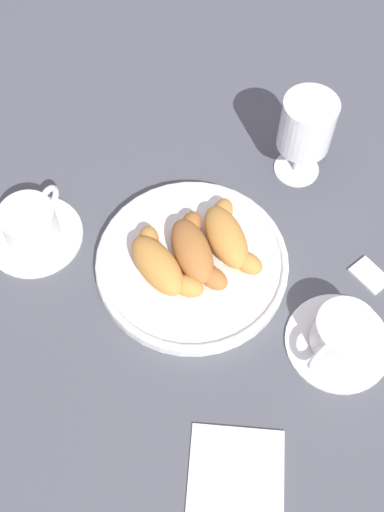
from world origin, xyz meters
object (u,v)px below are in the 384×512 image
object	(u,v)px
croissant_small	(194,251)
folded_napkin	(236,475)
pastry_plate	(192,262)
coffee_cup_near	(32,226)
croissant_extra	(228,237)
sugar_packet	(370,275)
croissant_large	(159,265)
coffee_cup_far	(341,336)
juice_glass_left	(306,128)

from	to	relation	value
croissant_small	folded_napkin	size ratio (longest dim) A/B	1.24
pastry_plate	coffee_cup_near	xyz separation A→B (m)	(-0.11, -0.20, 0.01)
croissant_extra	pastry_plate	bearing A→B (deg)	-80.60
sugar_packet	croissant_small	bearing A→B (deg)	-132.59
pastry_plate	croissant_large	bearing A→B (deg)	-80.95
croissant_extra	sugar_packet	xyz separation A→B (m)	(0.09, 0.18, -0.04)
pastry_plate	folded_napkin	bearing A→B (deg)	-5.50
folded_napkin	croissant_large	bearing A→B (deg)	-175.87
pastry_plate	croissant_extra	distance (m)	0.06
coffee_cup_near	sugar_packet	distance (m)	0.47
croissant_large	coffee_cup_far	distance (m)	0.25
croissant_small	juice_glass_left	world-z (taller)	juice_glass_left
coffee_cup_far	sugar_packet	distance (m)	0.12
sugar_packet	croissant_extra	bearing A→B (deg)	-139.73
croissant_large	sugar_packet	size ratio (longest dim) A/B	2.59
croissant_large	coffee_cup_near	distance (m)	0.19
croissant_small	folded_napkin	bearing A→B (deg)	-6.14
croissant_extra	juice_glass_left	size ratio (longest dim) A/B	0.98
croissant_small	coffee_cup_near	bearing A→B (deg)	-118.21
croissant_large	coffee_cup_near	bearing A→B (deg)	-127.21
croissant_large	croissant_extra	world-z (taller)	same
croissant_large	croissant_extra	bearing A→B (deg)	99.24
sugar_packet	juice_glass_left	bearing A→B (deg)	166.00
coffee_cup_far	sugar_packet	xyz separation A→B (m)	(-0.08, 0.08, -0.02)
croissant_small	croissant_extra	world-z (taller)	same
juice_glass_left	croissant_large	bearing A→B (deg)	-62.82
pastry_plate	coffee_cup_near	size ratio (longest dim) A/B	1.93
croissant_large	coffee_cup_far	size ratio (longest dim) A/B	0.95
sugar_packet	folded_napkin	world-z (taller)	sugar_packet
croissant_large	croissant_small	world-z (taller)	same
coffee_cup_near	coffee_cup_far	bearing A→B (deg)	52.27
pastry_plate	croissant_extra	bearing A→B (deg)	99.40
croissant_small	coffee_cup_near	world-z (taller)	croissant_small
juice_glass_left	sugar_packet	xyz separation A→B (m)	(0.20, 0.03, -0.09)
croissant_small	coffee_cup_far	size ratio (longest dim) A/B	1.01
croissant_large	croissant_small	xyz separation A→B (m)	(-0.01, 0.05, 0.00)
croissant_extra	folded_napkin	distance (m)	0.30
pastry_plate	sugar_packet	bearing A→B (deg)	70.60
croissant_large	croissant_extra	distance (m)	0.10
juice_glass_left	coffee_cup_far	bearing A→B (deg)	-10.24
pastry_plate	croissant_large	distance (m)	0.06
juice_glass_left	folded_napkin	size ratio (longest dim) A/B	1.27
croissant_small	coffee_cup_far	bearing A→B (deg)	42.13
croissant_small	croissant_extra	bearing A→B (deg)	99.78
coffee_cup_far	folded_napkin	bearing A→B (deg)	-55.95
coffee_cup_near	folded_napkin	distance (m)	0.42
coffee_cup_near	folded_napkin	world-z (taller)	coffee_cup_near
croissant_small	folded_napkin	xyz separation A→B (m)	(0.28, -0.03, -0.04)
coffee_cup_near	croissant_large	bearing A→B (deg)	52.79
croissant_large	juice_glass_left	xyz separation A→B (m)	(-0.13, 0.24, 0.05)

